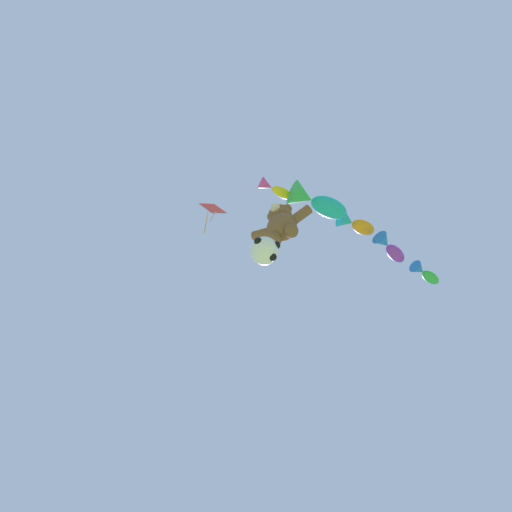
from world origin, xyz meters
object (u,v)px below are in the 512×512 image
(soccer_ball_kite, at_px, (265,251))
(fish_kite_goldfin, at_px, (274,189))
(fish_kite_emerald, at_px, (425,273))
(fish_kite_teal, at_px, (316,202))
(teddy_bear_kite, at_px, (281,223))
(fish_kite_tangerine, at_px, (355,224))
(fish_kite_violet, at_px, (389,248))
(diamond_kite, at_px, (212,210))

(soccer_ball_kite, bearing_deg, fish_kite_goldfin, 0.03)
(fish_kite_emerald, bearing_deg, fish_kite_teal, -119.38)
(soccer_ball_kite, height_order, fish_kite_goldfin, fish_kite_goldfin)
(teddy_bear_kite, bearing_deg, fish_kite_tangerine, 51.06)
(soccer_ball_kite, distance_m, fish_kite_teal, 4.83)
(fish_kite_goldfin, distance_m, fish_kite_emerald, 7.45)
(fish_kite_goldfin, bearing_deg, fish_kite_violet, 53.71)
(soccer_ball_kite, relative_size, fish_kite_tangerine, 0.53)
(fish_kite_teal, bearing_deg, soccer_ball_kite, -148.79)
(fish_kite_emerald, bearing_deg, soccer_ball_kite, -127.19)
(fish_kite_goldfin, height_order, fish_kite_violet, fish_kite_goldfin)
(fish_kite_tangerine, distance_m, diamond_kite, 6.19)
(teddy_bear_kite, height_order, diamond_kite, diamond_kite)
(teddy_bear_kite, distance_m, fish_kite_goldfin, 3.25)
(fish_kite_tangerine, bearing_deg, soccer_ball_kite, -133.98)
(soccer_ball_kite, relative_size, fish_kite_emerald, 0.60)
(teddy_bear_kite, bearing_deg, fish_kite_goldfin, -95.35)
(soccer_ball_kite, bearing_deg, fish_kite_emerald, 52.81)
(diamond_kite, bearing_deg, soccer_ball_kite, 6.44)
(teddy_bear_kite, relative_size, soccer_ball_kite, 2.39)
(fish_kite_tangerine, bearing_deg, fish_kite_emerald, 60.63)
(fish_kite_tangerine, relative_size, fish_kite_emerald, 1.12)
(fish_kite_teal, relative_size, diamond_kite, 0.85)
(fish_kite_teal, distance_m, fish_kite_violet, 3.76)
(teddy_bear_kite, relative_size, fish_kite_emerald, 1.42)
(fish_kite_goldfin, relative_size, fish_kite_teal, 0.59)
(fish_kite_goldfin, xyz_separation_m, fish_kite_emerald, (4.10, 6.14, -0.97))
(fish_kite_teal, height_order, diamond_kite, diamond_kite)
(fish_kite_violet, distance_m, fish_kite_emerald, 2.05)
(soccer_ball_kite, height_order, fish_kite_emerald, fish_kite_emerald)
(fish_kite_teal, xyz_separation_m, fish_kite_violet, (1.91, 3.22, -0.27))
(fish_kite_goldfin, height_order, fish_kite_emerald, fish_kite_goldfin)
(fish_kite_goldfin, xyz_separation_m, fish_kite_violet, (3.18, 4.33, -0.78))
(fish_kite_teal, height_order, fish_kite_emerald, fish_kite_teal)
(soccer_ball_kite, relative_size, fish_kite_teal, 0.37)
(teddy_bear_kite, distance_m, fish_kite_tangerine, 4.86)
(fish_kite_emerald, bearing_deg, fish_kite_goldfin, -123.71)
(soccer_ball_kite, distance_m, fish_kite_violet, 7.01)
(teddy_bear_kite, bearing_deg, diamond_kite, -172.31)
(fish_kite_goldfin, xyz_separation_m, fish_kite_tangerine, (2.33, 2.99, -0.08))
(fish_kite_goldfin, distance_m, diamond_kite, 2.97)
(fish_kite_tangerine, bearing_deg, fish_kite_violet, 57.48)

